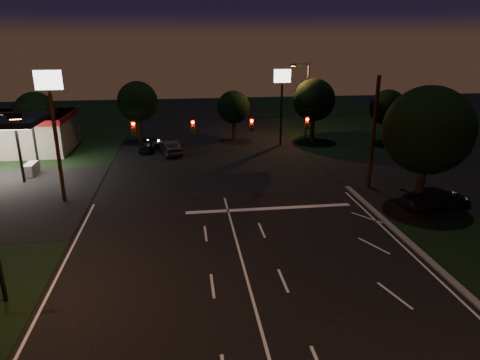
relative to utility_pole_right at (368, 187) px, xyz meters
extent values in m
plane|color=black|center=(-12.00, -15.00, 0.00)|extent=(140.00, 140.00, 0.00)
cube|color=black|center=(8.00, 1.00, 0.00)|extent=(20.00, 16.00, 0.02)
cube|color=silver|center=(-9.00, -3.50, 0.01)|extent=(12.00, 0.50, 0.01)
cylinder|color=black|center=(0.00, 0.00, 0.00)|extent=(0.30, 0.30, 9.00)
cylinder|color=black|center=(-24.00, 0.00, 0.00)|extent=(0.28, 0.28, 8.00)
cylinder|color=black|center=(-12.00, 0.00, 6.00)|extent=(24.00, 0.03, 0.03)
cylinder|color=black|center=(-12.00, 0.00, 6.50)|extent=(24.00, 0.02, 0.02)
cube|color=#3F3307|center=(-18.50, 0.00, 5.45)|extent=(0.32, 0.26, 1.00)
sphere|color=#FF0705|center=(-18.50, -0.16, 5.78)|extent=(0.22, 0.22, 0.22)
sphere|color=black|center=(-18.50, -0.16, 5.45)|extent=(0.20, 0.20, 0.20)
sphere|color=black|center=(-18.50, -0.16, 5.12)|extent=(0.20, 0.20, 0.20)
cube|color=#3F3307|center=(-14.20, 0.00, 5.45)|extent=(0.32, 0.26, 1.00)
sphere|color=#FF0705|center=(-14.20, -0.16, 5.78)|extent=(0.22, 0.22, 0.22)
sphere|color=black|center=(-14.20, -0.16, 5.45)|extent=(0.20, 0.20, 0.20)
sphere|color=black|center=(-14.20, -0.16, 5.12)|extent=(0.20, 0.20, 0.20)
cube|color=#3F3307|center=(-9.80, 0.00, 5.45)|extent=(0.32, 0.26, 1.00)
sphere|color=#FF0705|center=(-9.80, -0.16, 5.78)|extent=(0.22, 0.22, 0.22)
sphere|color=black|center=(-9.80, -0.16, 5.45)|extent=(0.20, 0.20, 0.20)
sphere|color=black|center=(-9.80, -0.16, 5.12)|extent=(0.20, 0.20, 0.20)
cube|color=#3F3307|center=(-5.50, 0.00, 5.45)|extent=(0.32, 0.26, 1.00)
sphere|color=#FF0705|center=(-5.50, -0.16, 5.78)|extent=(0.22, 0.22, 0.22)
sphere|color=black|center=(-5.50, -0.16, 5.45)|extent=(0.20, 0.20, 0.20)
sphere|color=black|center=(-5.50, -0.16, 5.12)|extent=(0.20, 0.20, 0.20)
cube|color=gray|center=(-34.00, 16.00, 2.00)|extent=(14.00, 8.00, 4.00)
cube|color=gray|center=(-28.50, 7.00, 0.55)|extent=(0.80, 2.00, 1.10)
cylinder|color=black|center=(-28.50, 5.00, 2.40)|extent=(0.24, 0.24, 4.80)
cylinder|color=black|center=(-28.50, 9.00, 2.40)|extent=(0.24, 0.24, 4.80)
cylinder|color=black|center=(-26.00, 7.00, 3.75)|extent=(0.24, 0.24, 7.50)
cube|color=white|center=(-26.00, 7.00, 8.30)|extent=(2.20, 0.30, 1.60)
cylinder|color=black|center=(-4.00, 15.00, 3.50)|extent=(0.24, 0.24, 7.00)
cube|color=white|center=(-4.00, 15.00, 7.70)|extent=(1.80, 0.30, 1.40)
cube|color=black|center=(-21.70, -13.00, 8.70)|extent=(0.60, 0.35, 0.22)
cube|color=orange|center=(-21.70, -13.00, 8.58)|extent=(0.45, 0.25, 0.04)
cylinder|color=black|center=(-0.50, 17.00, 4.50)|extent=(0.20, 0.20, 9.00)
cylinder|color=black|center=(-1.40, 17.00, 8.80)|extent=(1.80, 0.12, 0.12)
cube|color=black|center=(-2.30, 17.00, 8.70)|extent=(0.60, 0.35, 0.22)
cube|color=orange|center=(-2.30, 17.00, 8.58)|extent=(0.45, 0.25, 0.04)
cylinder|color=black|center=(1.50, -5.00, 2.00)|extent=(0.60, 0.60, 4.00)
sphere|color=black|center=(1.50, -5.00, 5.76)|extent=(6.00, 6.00, 6.00)
sphere|color=black|center=(2.10, -4.55, 5.58)|extent=(4.50, 4.50, 4.50)
sphere|color=black|center=(0.90, -4.70, 5.62)|extent=(4.20, 4.20, 4.20)
cylinder|color=black|center=(-30.00, 15.00, 1.50)|extent=(0.49, 0.49, 3.00)
sphere|color=black|center=(-30.00, 15.00, 4.32)|extent=(4.20, 4.20, 4.20)
sphere|color=black|center=(-29.58, 15.32, 4.19)|extent=(3.15, 3.15, 3.15)
sphere|color=black|center=(-30.42, 15.21, 4.23)|extent=(2.94, 2.94, 2.94)
cylinder|color=black|center=(-20.00, 19.00, 1.62)|extent=(0.52, 0.52, 3.25)
sphere|color=black|center=(-20.00, 19.00, 4.68)|extent=(4.60, 4.60, 4.60)
sphere|color=black|center=(-19.54, 19.34, 4.54)|extent=(3.45, 3.45, 3.45)
sphere|color=black|center=(-20.46, 19.23, 4.58)|extent=(3.22, 3.22, 3.22)
cylinder|color=black|center=(-9.00, 18.00, 1.38)|extent=(0.47, 0.47, 2.75)
sphere|color=black|center=(-9.00, 18.00, 3.96)|extent=(3.80, 3.80, 3.80)
sphere|color=black|center=(-8.62, 18.28, 3.85)|extent=(2.85, 2.85, 2.85)
sphere|color=black|center=(-9.38, 18.19, 3.87)|extent=(2.66, 2.66, 2.66)
cylinder|color=black|center=(0.00, 16.00, 1.70)|extent=(0.53, 0.53, 3.40)
sphere|color=black|center=(0.00, 16.00, 4.90)|extent=(4.80, 4.80, 4.80)
sphere|color=black|center=(0.48, 16.36, 4.75)|extent=(3.60, 3.60, 3.60)
sphere|color=black|center=(-0.48, 16.24, 4.79)|extent=(3.36, 3.36, 3.36)
cylinder|color=black|center=(8.00, 14.00, 1.45)|extent=(0.48, 0.48, 2.90)
sphere|color=black|center=(8.00, 14.00, 4.18)|extent=(4.00, 4.00, 4.00)
sphere|color=black|center=(8.40, 14.30, 4.06)|extent=(3.00, 3.00, 3.00)
sphere|color=black|center=(7.60, 14.20, 4.09)|extent=(2.80, 2.80, 2.80)
imported|color=black|center=(-18.71, 14.22, 0.63)|extent=(2.16, 3.89, 1.25)
imported|color=black|center=(-16.44, 12.61, 0.75)|extent=(2.78, 4.81, 1.50)
imported|color=black|center=(2.97, -5.00, 0.75)|extent=(5.45, 2.94, 1.50)
camera|label=1|loc=(-14.90, -31.50, 11.80)|focal=32.00mm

